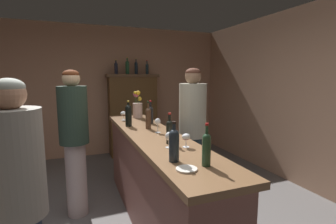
{
  "coord_description": "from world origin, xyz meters",
  "views": [
    {
      "loc": [
        -0.45,
        -2.12,
        1.65
      ],
      "look_at": [
        0.67,
        0.78,
        1.2
      ],
      "focal_mm": 26.56,
      "sensor_mm": 36.0,
      "label": 1
    }
  ],
  "objects_px": {
    "wine_glass_front": "(123,114)",
    "patron_in_grey": "(19,206)",
    "wine_bottle_riesling": "(170,130)",
    "wine_bottle_rose": "(151,114)",
    "display_bottle_left": "(116,68)",
    "wine_glass_mid": "(186,138)",
    "wine_bottle_pinot": "(128,114)",
    "wine_bottle_syrah": "(174,144)",
    "cheese_plate": "(187,169)",
    "display_bottle_midright": "(147,68)",
    "display_bottle_center": "(136,67)",
    "wine_bottle_merlot": "(148,117)",
    "patron_tall": "(74,137)",
    "bar_counter": "(154,180)",
    "flower_arrangement": "(137,107)",
    "bartender": "(192,129)",
    "wine_glass_rear": "(169,137)",
    "wine_bottle_chardonnay": "(206,148)",
    "display_bottle_midleft": "(127,67)",
    "display_cabinet": "(133,113)",
    "wine_glass_spare": "(158,122)"
  },
  "relations": [
    {
      "from": "wine_glass_front",
      "to": "patron_in_grey",
      "type": "relative_size",
      "value": 0.08
    },
    {
      "from": "wine_bottle_riesling",
      "to": "wine_bottle_rose",
      "type": "bearing_deg",
      "value": 82.58
    },
    {
      "from": "wine_bottle_riesling",
      "to": "patron_in_grey",
      "type": "relative_size",
      "value": 0.17
    },
    {
      "from": "wine_glass_front",
      "to": "display_bottle_left",
      "type": "height_order",
      "value": "display_bottle_left"
    },
    {
      "from": "wine_bottle_rose",
      "to": "wine_glass_mid",
      "type": "height_order",
      "value": "wine_bottle_rose"
    },
    {
      "from": "wine_glass_mid",
      "to": "patron_in_grey",
      "type": "height_order",
      "value": "patron_in_grey"
    },
    {
      "from": "wine_bottle_rose",
      "to": "wine_glass_mid",
      "type": "relative_size",
      "value": 2.47
    },
    {
      "from": "patron_in_grey",
      "to": "wine_bottle_pinot",
      "type": "bearing_deg",
      "value": 32.91
    },
    {
      "from": "wine_bottle_syrah",
      "to": "cheese_plate",
      "type": "height_order",
      "value": "wine_bottle_syrah"
    },
    {
      "from": "wine_glass_mid",
      "to": "display_bottle_midright",
      "type": "bearing_deg",
      "value": 79.48
    },
    {
      "from": "display_bottle_center",
      "to": "wine_bottle_syrah",
      "type": "bearing_deg",
      "value": -99.69
    },
    {
      "from": "cheese_plate",
      "to": "wine_glass_front",
      "type": "bearing_deg",
      "value": 90.66
    },
    {
      "from": "wine_bottle_rose",
      "to": "wine_bottle_merlot",
      "type": "xyz_separation_m",
      "value": [
        -0.13,
        -0.31,
        0.01
      ]
    },
    {
      "from": "wine_bottle_syrah",
      "to": "wine_bottle_pinot",
      "type": "height_order",
      "value": "wine_bottle_pinot"
    },
    {
      "from": "wine_bottle_riesling",
      "to": "wine_bottle_syrah",
      "type": "bearing_deg",
      "value": -107.62
    },
    {
      "from": "patron_tall",
      "to": "bar_counter",
      "type": "bearing_deg",
      "value": -10.34
    },
    {
      "from": "cheese_plate",
      "to": "wine_bottle_pinot",
      "type": "bearing_deg",
      "value": 91.66
    },
    {
      "from": "flower_arrangement",
      "to": "patron_in_grey",
      "type": "xyz_separation_m",
      "value": [
        -1.22,
        -2.04,
        -0.29
      ]
    },
    {
      "from": "wine_bottle_syrah",
      "to": "patron_in_grey",
      "type": "bearing_deg",
      "value": -177.35
    },
    {
      "from": "display_bottle_left",
      "to": "bartender",
      "type": "distance_m",
      "value": 2.49
    },
    {
      "from": "flower_arrangement",
      "to": "cheese_plate",
      "type": "height_order",
      "value": "flower_arrangement"
    },
    {
      "from": "cheese_plate",
      "to": "wine_glass_rear",
      "type": "bearing_deg",
      "value": 81.35
    },
    {
      "from": "wine_bottle_merlot",
      "to": "cheese_plate",
      "type": "bearing_deg",
      "value": -95.9
    },
    {
      "from": "wine_bottle_chardonnay",
      "to": "display_bottle_left",
      "type": "height_order",
      "value": "display_bottle_left"
    },
    {
      "from": "wine_bottle_merlot",
      "to": "cheese_plate",
      "type": "relative_size",
      "value": 2.26
    },
    {
      "from": "wine_bottle_syrah",
      "to": "wine_glass_mid",
      "type": "relative_size",
      "value": 2.4
    },
    {
      "from": "display_bottle_midleft",
      "to": "display_bottle_center",
      "type": "height_order",
      "value": "display_bottle_midleft"
    },
    {
      "from": "patron_in_grey",
      "to": "wine_glass_mid",
      "type": "bearing_deg",
      "value": -7.84
    },
    {
      "from": "wine_glass_front",
      "to": "cheese_plate",
      "type": "relative_size",
      "value": 0.88
    },
    {
      "from": "wine_bottle_merlot",
      "to": "cheese_plate",
      "type": "distance_m",
      "value": 1.35
    },
    {
      "from": "flower_arrangement",
      "to": "display_bottle_left",
      "type": "xyz_separation_m",
      "value": [
        -0.05,
        1.49,
        0.62
      ]
    },
    {
      "from": "patron_in_grey",
      "to": "display_bottle_midleft",
      "type": "bearing_deg",
      "value": 44.95
    },
    {
      "from": "wine_glass_rear",
      "to": "display_bottle_left",
      "type": "relative_size",
      "value": 0.48
    },
    {
      "from": "wine_bottle_merlot",
      "to": "wine_glass_mid",
      "type": "relative_size",
      "value": 2.66
    },
    {
      "from": "wine_bottle_riesling",
      "to": "flower_arrangement",
      "type": "distance_m",
      "value": 1.54
    },
    {
      "from": "wine_glass_rear",
      "to": "display_bottle_midright",
      "type": "xyz_separation_m",
      "value": [
        0.74,
        3.15,
        0.68
      ]
    },
    {
      "from": "display_cabinet",
      "to": "wine_bottle_pinot",
      "type": "bearing_deg",
      "value": -104.4
    },
    {
      "from": "wine_glass_spare",
      "to": "bartender",
      "type": "bearing_deg",
      "value": 27.21
    },
    {
      "from": "bar_counter",
      "to": "display_bottle_midright",
      "type": "xyz_separation_m",
      "value": [
        0.7,
        2.61,
        1.29
      ]
    },
    {
      "from": "display_bottle_midright",
      "to": "patron_tall",
      "type": "relative_size",
      "value": 0.17
    },
    {
      "from": "wine_bottle_syrah",
      "to": "wine_glass_mid",
      "type": "bearing_deg",
      "value": 51.51
    },
    {
      "from": "patron_in_grey",
      "to": "flower_arrangement",
      "type": "bearing_deg",
      "value": 35.64
    },
    {
      "from": "display_cabinet",
      "to": "wine_glass_front",
      "type": "distance_m",
      "value": 1.75
    },
    {
      "from": "display_cabinet",
      "to": "wine_bottle_rose",
      "type": "relative_size",
      "value": 5.61
    },
    {
      "from": "display_cabinet",
      "to": "flower_arrangement",
      "type": "bearing_deg",
      "value": -100.32
    },
    {
      "from": "wine_glass_spare",
      "to": "patron_in_grey",
      "type": "distance_m",
      "value": 1.54
    },
    {
      "from": "wine_bottle_chardonnay",
      "to": "wine_bottle_pinot",
      "type": "relative_size",
      "value": 0.94
    },
    {
      "from": "wine_bottle_riesling",
      "to": "wine_glass_mid",
      "type": "bearing_deg",
      "value": -60.55
    },
    {
      "from": "wine_bottle_merlot",
      "to": "display_bottle_midleft",
      "type": "xyz_separation_m",
      "value": [
        0.26,
        2.33,
        0.67
      ]
    },
    {
      "from": "bar_counter",
      "to": "wine_bottle_syrah",
      "type": "relative_size",
      "value": 9.6
    }
  ]
}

